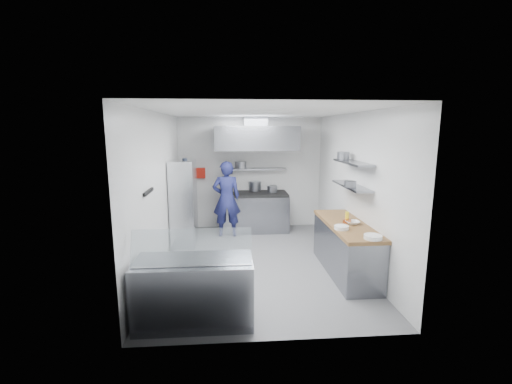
{
  "coord_description": "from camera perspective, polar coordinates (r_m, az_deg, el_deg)",
  "views": [
    {
      "loc": [
        -0.52,
        -6.18,
        2.48
      ],
      "look_at": [
        0.0,
        0.6,
        1.25
      ],
      "focal_mm": 24.0,
      "sensor_mm": 36.0,
      "label": 1
    }
  ],
  "objects": [
    {
      "name": "chef",
      "position": [
        8.03,
        -4.94,
        -1.18
      ],
      "size": [
        0.65,
        0.43,
        1.79
      ],
      "primitive_type": "imported",
      "rotation": [
        0.0,
        0.0,
        3.14
      ],
      "color": "navy",
      "rests_on": "floor"
    },
    {
      "name": "rack_bin_a",
      "position": [
        7.51,
        -12.01,
        -2.89
      ],
      "size": [
        0.17,
        0.21,
        0.19
      ],
      "primitive_type": "cube",
      "color": "white",
      "rests_on": "wire_rack"
    },
    {
      "name": "display_glass",
      "position": [
        4.32,
        -10.63,
        -8.98
      ],
      "size": [
        1.47,
        0.19,
        0.42
      ],
      "primitive_type": "cube",
      "rotation": [
        -0.38,
        0.0,
        0.0
      ],
      "color": "silver",
      "rests_on": "display_case"
    },
    {
      "name": "stock_pot_left",
      "position": [
        8.74,
        -4.15,
        0.88
      ],
      "size": [
        0.3,
        0.3,
        0.2
      ],
      "primitive_type": "cylinder",
      "color": "slate",
      "rests_on": "cooktop"
    },
    {
      "name": "ceiling",
      "position": [
        6.21,
        0.44,
        13.21
      ],
      "size": [
        5.0,
        5.0,
        0.0
      ],
      "primitive_type": "plane",
      "rotation": [
        3.14,
        0.0,
        0.0
      ],
      "color": "silver",
      "rests_on": "wall_back"
    },
    {
      "name": "wall_back",
      "position": [
        8.76,
        -0.96,
        3.18
      ],
      "size": [
        3.6,
        2.8,
        0.02
      ],
      "primitive_type": "cube",
      "rotation": [
        1.57,
        0.0,
        0.0
      ],
      "color": "white",
      "rests_on": "floor"
    },
    {
      "name": "shelf_pot_a",
      "position": [
        8.45,
        -2.57,
        4.48
      ],
      "size": [
        0.28,
        0.28,
        0.18
      ],
      "primitive_type": "cylinder",
      "color": "slate",
      "rests_on": "over_range_shelf"
    },
    {
      "name": "plate_stack_b",
      "position": [
        5.73,
        14.06,
        -5.75
      ],
      "size": [
        0.23,
        0.23,
        0.06
      ],
      "primitive_type": "cylinder",
      "color": "white",
      "rests_on": "prep_counter_top"
    },
    {
      "name": "rack_jar",
      "position": [
        7.5,
        -11.77,
        4.84
      ],
      "size": [
        0.1,
        0.1,
        0.18
      ],
      "primitive_type": "cylinder",
      "color": "black",
      "rests_on": "wire_rack"
    },
    {
      "name": "over_range_shelf",
      "position": [
        8.6,
        -0.23,
        3.85
      ],
      "size": [
        1.6,
        0.3,
        0.04
      ],
      "primitive_type": "cube",
      "color": "gray",
      "rests_on": "wall_back"
    },
    {
      "name": "gas_range",
      "position": [
        8.55,
        -0.11,
        -3.48
      ],
      "size": [
        1.6,
        0.8,
        0.9
      ],
      "primitive_type": "cube",
      "color": "gray",
      "rests_on": "floor"
    },
    {
      "name": "prep_counter_top",
      "position": [
        6.14,
        14.85,
        -5.3
      ],
      "size": [
        0.65,
        2.04,
        0.06
      ],
      "primitive_type": "cube",
      "color": "brown",
      "rests_on": "prep_counter_base"
    },
    {
      "name": "shelf_pot_c",
      "position": [
        6.1,
        15.42,
        1.3
      ],
      "size": [
        0.2,
        0.2,
        0.1
      ],
      "primitive_type": "cylinder",
      "color": "slate",
      "rests_on": "wall_shelf_lower"
    },
    {
      "name": "red_firebox",
      "position": [
        8.71,
        -9.18,
        3.14
      ],
      "size": [
        0.22,
        0.1,
        0.26
      ],
      "primitive_type": "cube",
      "color": "red",
      "rests_on": "wall_back"
    },
    {
      "name": "wall_left",
      "position": [
        6.4,
        -15.85,
        0.14
      ],
      "size": [
        2.8,
        5.0,
        0.02
      ],
      "primitive_type": "cube",
      "rotation": [
        1.57,
        0.0,
        1.57
      ],
      "color": "white",
      "rests_on": "floor"
    },
    {
      "name": "mixing_bowl",
      "position": [
        6.08,
        15.78,
        -4.92
      ],
      "size": [
        0.25,
        0.25,
        0.06
      ],
      "primitive_type": "imported",
      "rotation": [
        0.0,
        0.0,
        0.04
      ],
      "color": "white",
      "rests_on": "prep_counter_top"
    },
    {
      "name": "display_case",
      "position": [
        4.68,
        -10.2,
        -15.97
      ],
      "size": [
        1.5,
        0.7,
        0.85
      ],
      "primitive_type": "cube",
      "color": "gray",
      "rests_on": "floor"
    },
    {
      "name": "shelf_pot_d",
      "position": [
        6.68,
        14.33,
        5.9
      ],
      "size": [
        0.23,
        0.23,
        0.14
      ],
      "primitive_type": "cylinder",
      "color": "slate",
      "rests_on": "wall_shelf_upper"
    },
    {
      "name": "stock_pot_right",
      "position": [
        8.52,
        2.71,
        0.52
      ],
      "size": [
        0.25,
        0.25,
        0.16
      ],
      "primitive_type": "cylinder",
      "color": "slate",
      "rests_on": "cooktop"
    },
    {
      "name": "copper_pan",
      "position": [
        6.15,
        14.91,
        -4.71
      ],
      "size": [
        0.14,
        0.14,
        0.06
      ],
      "primitive_type": "cylinder",
      "color": "#B95D34",
      "rests_on": "prep_counter_top"
    },
    {
      "name": "knife_strip",
      "position": [
        5.5,
        -17.49,
        0.04
      ],
      "size": [
        0.04,
        0.55,
        0.05
      ],
      "primitive_type": "cube",
      "color": "black",
      "rests_on": "wall_left"
    },
    {
      "name": "extractor_hood",
      "position": [
        8.13,
        -0.02,
        8.99
      ],
      "size": [
        1.9,
        1.15,
        0.55
      ],
      "primitive_type": "cube",
      "color": "gray",
      "rests_on": "wall_back"
    },
    {
      "name": "wall_shelf_upper",
      "position": [
        6.29,
        15.78,
        4.76
      ],
      "size": [
        0.3,
        1.3,
        0.04
      ],
      "primitive_type": "cube",
      "color": "gray",
      "rests_on": "wall_right"
    },
    {
      "name": "floor",
      "position": [
        6.68,
        0.4,
        -11.54
      ],
      "size": [
        5.0,
        5.0,
        0.0
      ],
      "primitive_type": "plane",
      "color": "slate",
      "rests_on": "ground"
    },
    {
      "name": "squeeze_bottle",
      "position": [
        6.19,
        14.93,
        -4.03
      ],
      "size": [
        0.06,
        0.06,
        0.18
      ],
      "primitive_type": "cylinder",
      "color": "yellow",
      "rests_on": "prep_counter_top"
    },
    {
      "name": "wall_front",
      "position": [
        3.87,
        3.55,
        -5.99
      ],
      "size": [
        3.6,
        2.8,
        0.02
      ],
      "primitive_type": "cube",
      "rotation": [
        -1.57,
        0.0,
        0.0
      ],
      "color": "white",
      "rests_on": "floor"
    },
    {
      "name": "rack_bin_b",
      "position": [
        7.83,
        -11.75,
        1.37
      ],
      "size": [
        0.14,
        0.19,
        0.16
      ],
      "primitive_type": "cube",
      "color": "yellow",
      "rests_on": "wire_rack"
    },
    {
      "name": "hood_duct",
      "position": [
        8.35,
        -0.14,
        11.63
      ],
      "size": [
        0.55,
        0.55,
        0.24
      ],
      "primitive_type": "cube",
      "color": "slate",
      "rests_on": "extractor_hood"
    },
    {
      "name": "stock_pot_mid",
      "position": [
        8.71,
        -0.16,
        1.01
      ],
      "size": [
        0.31,
        0.31,
        0.24
      ],
      "primitive_type": "cylinder",
      "color": "slate",
      "rests_on": "cooktop"
    },
    {
      "name": "wall_shelf_lower",
      "position": [
        6.34,
        15.6,
        0.98
      ],
      "size": [
        0.3,
        1.3,
        0.04
      ],
      "primitive_type": "cube",
      "color": "gray",
      "rests_on": "wall_right"
    },
    {
      "name": "plate_stack_a",
      "position": [
        5.37,
        18.92,
        -7.1
      ],
      "size": [
        0.27,
        0.27,
        0.06
      ],
      "primitive_type": "cylinder",
      "color": "white",
      "rests_on": "prep_counter_top"
    },
    {
      "name": "wire_rack",
      "position": [
        7.6,
        -11.93,
        -1.77
      ],
      "size": [
        0.5,
        0.9,
        1.85
      ],
      "primitive_type": "cube",
      "color": "silver",
      "rests_on": "floor"
    },
    {
      "name": "prep_counter_base",
      "position": [
        6.28,
        14.66,
        -9.26
      ],
      "size": [
        0.62,
        2.0,
        0.84
      ],
      "primitive_type": "cube",
      "color": "gray",
      "rests_on": "floor"
    },
    {
      "name": "cooktop",
      "position": [
        8.45,
        -0.11,
        -0.32
      ],
      "size": [
        1.57,
        0.78,
        0.06
      ],
      "primitive_type": "cube",
      "color": "black",
      "rests_on": "gas_range"
    },
    {
      "name": "wall_right",
      "position": [
        6.69,
        15.98,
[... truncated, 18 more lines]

